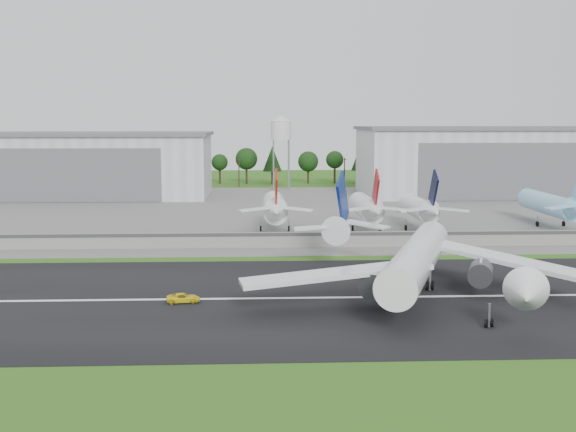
{
  "coord_description": "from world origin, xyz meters",
  "views": [
    {
      "loc": [
        -14.92,
        -99.44,
        27.64
      ],
      "look_at": [
        -8.72,
        40.0,
        9.0
      ],
      "focal_mm": 45.0,
      "sensor_mm": 36.0,
      "label": 1
    }
  ],
  "objects_px": {
    "main_airliner": "(418,267)",
    "parked_jet_red_a": "(275,208)",
    "parked_jet_navy": "(421,208)",
    "ground_vehicle": "(183,298)",
    "parked_jet_skyblue": "(554,205)",
    "parked_jet_red_b": "(368,208)"
  },
  "relations": [
    {
      "from": "ground_vehicle",
      "to": "parked_jet_skyblue",
      "type": "height_order",
      "value": "parked_jet_skyblue"
    },
    {
      "from": "parked_jet_red_a",
      "to": "parked_jet_navy",
      "type": "height_order",
      "value": "parked_jet_red_a"
    },
    {
      "from": "main_airliner",
      "to": "parked_jet_red_a",
      "type": "relative_size",
      "value": 1.84
    },
    {
      "from": "parked_jet_red_a",
      "to": "parked_jet_skyblue",
      "type": "distance_m",
      "value": 72.15
    },
    {
      "from": "main_airliner",
      "to": "parked_jet_skyblue",
      "type": "relative_size",
      "value": 1.54
    },
    {
      "from": "parked_jet_red_a",
      "to": "main_airliner",
      "type": "bearing_deg",
      "value": -72.93
    },
    {
      "from": "main_airliner",
      "to": "parked_jet_navy",
      "type": "relative_size",
      "value": 1.84
    },
    {
      "from": "parked_jet_red_b",
      "to": "parked_jet_navy",
      "type": "height_order",
      "value": "parked_jet_red_b"
    },
    {
      "from": "parked_jet_skyblue",
      "to": "parked_jet_navy",
      "type": "bearing_deg",
      "value": -171.95
    },
    {
      "from": "main_airliner",
      "to": "parked_jet_skyblue",
      "type": "distance_m",
      "value": 88.43
    },
    {
      "from": "parked_jet_navy",
      "to": "parked_jet_red_b",
      "type": "bearing_deg",
      "value": 179.86
    },
    {
      "from": "main_airliner",
      "to": "parked_jet_skyblue",
      "type": "height_order",
      "value": "main_airliner"
    },
    {
      "from": "parked_jet_red_b",
      "to": "parked_jet_navy",
      "type": "xyz_separation_m",
      "value": [
        13.43,
        -0.03,
        -0.17
      ]
    },
    {
      "from": "ground_vehicle",
      "to": "parked_jet_skyblue",
      "type": "distance_m",
      "value": 114.55
    },
    {
      "from": "parked_jet_navy",
      "to": "parked_jet_skyblue",
      "type": "bearing_deg",
      "value": 8.05
    },
    {
      "from": "ground_vehicle",
      "to": "main_airliner",
      "type": "bearing_deg",
      "value": -94.71
    },
    {
      "from": "parked_jet_red_b",
      "to": "main_airliner",
      "type": "bearing_deg",
      "value": -92.07
    },
    {
      "from": "ground_vehicle",
      "to": "parked_jet_navy",
      "type": "bearing_deg",
      "value": -44.45
    },
    {
      "from": "parked_jet_red_b",
      "to": "parked_jet_navy",
      "type": "relative_size",
      "value": 1.0
    },
    {
      "from": "ground_vehicle",
      "to": "parked_jet_navy",
      "type": "xyz_separation_m",
      "value": [
        52.14,
        68.47,
        5.09
      ]
    },
    {
      "from": "parked_jet_red_a",
      "to": "parked_jet_skyblue",
      "type": "bearing_deg",
      "value": 3.95
    },
    {
      "from": "main_airliner",
      "to": "parked_jet_navy",
      "type": "height_order",
      "value": "main_airliner"
    }
  ]
}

